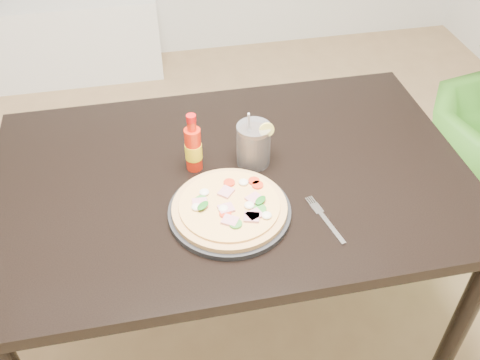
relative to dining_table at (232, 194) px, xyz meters
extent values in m
plane|color=#9E7A51|center=(0.00, -0.08, -0.67)|extent=(4.50, 4.50, 0.00)
cube|color=black|center=(0.00, 0.00, 0.06)|extent=(1.40, 0.90, 0.04)
cylinder|color=black|center=(0.64, -0.39, -0.31)|extent=(0.06, 0.06, 0.71)
cylinder|color=black|center=(-0.64, 0.39, -0.31)|extent=(0.06, 0.06, 0.71)
cylinder|color=black|center=(0.64, 0.39, -0.31)|extent=(0.06, 0.06, 0.71)
cylinder|color=black|center=(-0.04, -0.16, 0.09)|extent=(0.33, 0.33, 0.02)
cylinder|color=tan|center=(-0.04, -0.16, 0.11)|extent=(0.31, 0.31, 0.01)
cylinder|color=#FFC66E|center=(-0.04, -0.16, 0.12)|extent=(0.27, 0.27, 0.01)
cube|color=#CD808D|center=(-0.04, -0.12, 0.12)|extent=(0.05, 0.05, 0.01)
cube|color=#CD808D|center=(-0.11, -0.15, 0.12)|extent=(0.04, 0.04, 0.01)
cube|color=#CD808D|center=(0.01, -0.22, 0.12)|extent=(0.05, 0.04, 0.01)
cube|color=#CD808D|center=(-0.05, -0.23, 0.12)|extent=(0.05, 0.05, 0.01)
cube|color=#CD808D|center=(-0.05, -0.18, 0.12)|extent=(0.05, 0.04, 0.01)
cube|color=#CD808D|center=(0.03, -0.16, 0.12)|extent=(0.05, 0.05, 0.01)
cube|color=#CD808D|center=(0.02, -0.22, 0.12)|extent=(0.05, 0.05, 0.01)
cylinder|color=red|center=(-0.06, -0.20, 0.12)|extent=(0.03, 0.03, 0.01)
cylinder|color=red|center=(0.05, -0.11, 0.12)|extent=(0.03, 0.03, 0.01)
cylinder|color=red|center=(0.05, -0.09, 0.12)|extent=(0.03, 0.03, 0.01)
cylinder|color=red|center=(-0.02, -0.08, 0.12)|extent=(0.03, 0.03, 0.01)
cylinder|color=#337F2A|center=(0.04, -0.20, 0.12)|extent=(0.03, 0.03, 0.01)
cylinder|color=#337F2A|center=(-0.11, -0.13, 0.12)|extent=(0.03, 0.03, 0.01)
cylinder|color=#337F2A|center=(-0.04, -0.24, 0.12)|extent=(0.03, 0.03, 0.01)
ellipsoid|color=#ECE7CB|center=(-0.10, -0.11, 0.12)|extent=(0.03, 0.03, 0.01)
ellipsoid|color=#ECE7CB|center=(-0.06, -0.18, 0.12)|extent=(0.03, 0.03, 0.01)
ellipsoid|color=#ECE7CB|center=(0.05, -0.23, 0.12)|extent=(0.03, 0.03, 0.01)
ellipsoid|color=#ECE7CB|center=(0.02, -0.09, 0.12)|extent=(0.03, 0.03, 0.01)
ellipsoid|color=#ECE7CB|center=(-0.13, -0.16, 0.12)|extent=(0.03, 0.03, 0.01)
ellipsoid|color=#ECE7CB|center=(0.01, -0.18, 0.12)|extent=(0.03, 0.03, 0.01)
ellipsoid|color=#176017|center=(0.04, -0.17, 0.13)|extent=(0.04, 0.04, 0.00)
ellipsoid|color=#176017|center=(-0.11, -0.16, 0.13)|extent=(0.04, 0.04, 0.00)
cylinder|color=red|center=(-0.10, 0.05, 0.15)|extent=(0.06, 0.06, 0.14)
cylinder|color=yellow|center=(-0.10, 0.05, 0.15)|extent=(0.05, 0.05, 0.05)
cylinder|color=red|center=(-0.10, 0.05, 0.24)|extent=(0.03, 0.03, 0.03)
cylinder|color=red|center=(-0.10, 0.05, 0.26)|extent=(0.03, 0.03, 0.02)
cylinder|color=black|center=(0.07, 0.04, 0.14)|extent=(0.09, 0.09, 0.12)
cylinder|color=silver|center=(0.07, 0.04, 0.15)|extent=(0.10, 0.10, 0.13)
cylinder|color=#F2E059|center=(0.11, 0.02, 0.21)|extent=(0.04, 0.01, 0.04)
cylinder|color=#B2B2B7|center=(0.06, 0.05, 0.19)|extent=(0.03, 0.06, 0.17)
cube|color=silver|center=(0.22, -0.27, 0.09)|extent=(0.04, 0.12, 0.00)
cube|color=silver|center=(0.20, -0.19, 0.09)|extent=(0.03, 0.04, 0.00)
cube|color=silver|center=(0.18, -0.16, 0.09)|extent=(0.01, 0.03, 0.00)
cube|color=silver|center=(0.19, -0.16, 0.09)|extent=(0.01, 0.03, 0.00)
cube|color=silver|center=(0.20, -0.16, 0.09)|extent=(0.01, 0.03, 0.00)
cube|color=silver|center=(0.20, -0.16, 0.09)|extent=(0.01, 0.03, 0.00)
cube|color=white|center=(-0.80, 1.99, -0.42)|extent=(1.40, 0.34, 0.50)
camera|label=1|loc=(-0.21, -1.17, 1.12)|focal=40.00mm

